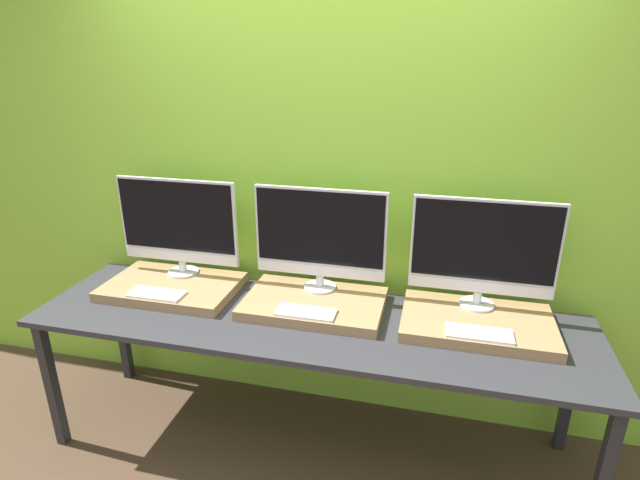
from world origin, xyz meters
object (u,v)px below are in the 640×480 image
keyboard_center (306,312)px  monitor_right (483,250)px  keyboard_right (479,333)px  monitor_left (178,224)px  keyboard_left (156,294)px  monitor_center (320,236)px

keyboard_center → monitor_right: bearing=19.5°
monitor_right → keyboard_right: monitor_right is taller
monitor_left → keyboard_left: monitor_left is taller
keyboard_center → monitor_right: 0.89m
monitor_left → monitor_right: bearing=0.0°
keyboard_left → monitor_right: (1.59, 0.28, 0.29)m
keyboard_left → monitor_right: bearing=10.0°
keyboard_left → keyboard_right: 1.59m
monitor_left → keyboard_center: 0.89m
monitor_right → keyboard_right: 0.40m
keyboard_center → monitor_right: monitor_right is taller
monitor_left → monitor_right: same height
monitor_left → keyboard_left: size_ratio=2.36×
monitor_left → keyboard_left: (0.00, -0.28, -0.29)m
monitor_center → keyboard_right: size_ratio=2.36×
keyboard_center → monitor_center: bearing=90.0°
keyboard_left → keyboard_center: (0.80, 0.00, 0.00)m
monitor_left → monitor_right: (1.59, 0.00, 0.00)m
monitor_center → keyboard_center: monitor_center is taller
monitor_left → keyboard_right: size_ratio=2.36×
monitor_left → keyboard_center: monitor_left is taller
monitor_left → keyboard_left: 0.40m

